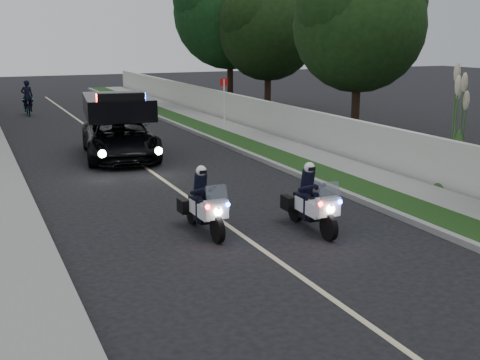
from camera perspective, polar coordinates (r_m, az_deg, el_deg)
The scene contains 17 objects.
ground at distance 13.82m, azimuth 0.29°, elevation -5.27°, with size 120.00×120.00×0.00m, color black.
curb_right at distance 24.29m, azimuth -0.68°, elevation 3.06°, with size 0.20×60.00×0.15m, color gray.
grass_verge at distance 24.58m, azimuth 0.82°, elevation 3.18°, with size 1.20×60.00×0.16m, color #193814.
sidewalk_right at distance 25.14m, azimuth 3.51°, elevation 3.39°, with size 1.40×60.00×0.16m, color gray.
property_wall at distance 25.51m, azimuth 5.53°, elevation 5.03°, with size 0.22×60.00×1.50m, color beige.
curb_left at distance 22.38m, azimuth -20.31°, elevation 1.33°, with size 0.20×60.00×0.15m, color gray.
lane_marking at distance 23.01m, azimuth -10.09°, elevation 2.09°, with size 0.12×50.00×0.01m, color #BFB78C.
police_moto_left at distance 14.11m, azimuth -3.35°, elevation -4.90°, with size 0.64×1.83×1.55m, color white, non-canonical shape.
police_moto_right at distance 14.36m, azimuth 6.59°, elevation -4.64°, with size 0.65×1.87×1.59m, color white, non-canonical shape.
police_suv at distance 23.04m, azimuth -11.03°, elevation 2.06°, with size 2.52×5.44×2.64m, color black.
bicycle at distance 36.77m, azimuth -19.09°, elevation 5.72°, with size 0.64×1.84×0.96m, color black.
cyclist at distance 36.77m, azimuth -19.09°, elevation 5.72°, with size 0.63×0.42×1.76m, color black.
sign_post at distance 29.95m, azimuth -1.48°, elevation 4.87°, with size 0.39×0.39×2.47m, color #A00B0F, non-canonical shape.
pampas_far at distance 19.24m, azimuth 19.35°, elevation -0.68°, with size 1.38×1.38×3.94m, color beige, non-canonical shape.
tree_right_b at distance 27.26m, azimuth 10.58°, elevation 3.80°, with size 5.60×5.60×9.33m, color #1A3913, non-canonical shape.
tree_right_c at distance 34.71m, azimuth 2.57°, elevation 6.03°, with size 5.40×5.40×9.00m, color black, non-canonical shape.
tree_right_d at distance 37.61m, azimuth -0.91°, elevation 6.60°, with size 6.65×6.65×11.09m, color #153F17, non-canonical shape.
Camera 1 is at (-5.43, -11.92, 4.41)m, focal length 45.81 mm.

